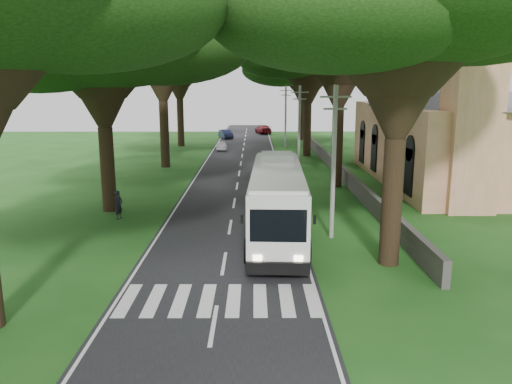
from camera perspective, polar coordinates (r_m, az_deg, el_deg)
name	(u,v)px	position (r m, az deg, el deg)	size (l,w,h in m)	color
ground	(221,280)	(21.13, -4.01, -10.05)	(140.00, 140.00, 0.00)	#184814
road	(239,175)	(45.26, -1.97, 1.91)	(8.00, 120.00, 0.04)	black
crosswalk	(218,301)	(19.29, -4.40, -12.28)	(8.00, 3.00, 0.01)	silver
property_wall	(340,171)	(44.80, 9.58, 2.42)	(0.35, 50.00, 1.20)	#383533
church	(455,124)	(44.37, 21.76, 7.25)	(14.00, 24.00, 11.60)	tan
pole_near	(334,160)	(26.14, 8.87, 3.62)	(1.60, 0.24, 8.00)	gray
pole_mid	(299,128)	(45.88, 4.97, 7.27)	(1.60, 0.24, 8.00)	gray
pole_far	(286,116)	(65.78, 3.40, 8.71)	(1.60, 0.24, 8.00)	gray
tree_l_mida	(99,36)	(33.04, -17.47, 16.60)	(15.52, 15.52, 14.25)	black
tree_l_midb	(161,29)	(50.61, -10.86, 17.80)	(15.37, 15.37, 16.61)	black
tree_l_far	(178,50)	(68.41, -8.87, 15.73)	(15.24, 15.24, 15.90)	black
tree_r_mida	(341,20)	(40.39, 9.73, 18.81)	(14.75, 14.75, 16.10)	black
tree_r_midb	(309,50)	(58.00, 6.06, 15.80)	(14.40, 14.40, 15.03)	black
tree_r_far	(302,63)	(75.95, 5.32, 14.50)	(16.16, 16.16, 14.81)	black
coach_bus	(277,199)	(26.56, 2.43, -0.86)	(3.37, 12.80, 3.75)	silver
distant_car_a	(222,146)	(63.14, -3.96, 5.32)	(1.39, 3.45, 1.17)	silver
distant_car_b	(226,134)	(77.62, -3.49, 6.63)	(1.43, 4.10, 1.35)	navy
distant_car_c	(263,129)	(85.54, 0.84, 7.18)	(2.02, 4.98, 1.44)	maroon
pedestrian	(119,205)	(31.35, -15.43, -1.42)	(0.65, 0.42, 1.77)	black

